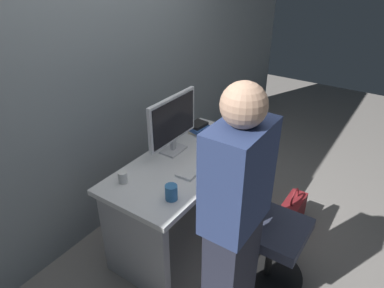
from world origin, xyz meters
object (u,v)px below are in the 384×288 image
object	(u,v)px
office_chair	(265,230)
handbag	(292,212)
monitor	(173,121)
cup_by_monitor	(123,177)
mouse	(220,148)
cup_near_keyboard	(171,192)
person_at_desk	(235,222)
book_stack	(198,127)
desk	(187,184)
keyboard	(198,164)

from	to	relation	value
office_chair	handbag	size ratio (longest dim) A/B	2.49
monitor	cup_by_monitor	size ratio (longest dim) A/B	6.68
cup_by_monitor	mouse	bearing A→B (deg)	-23.11
mouse	cup_near_keyboard	size ratio (longest dim) A/B	0.96
cup_near_keyboard	monitor	bearing A→B (deg)	35.55
office_chair	handbag	world-z (taller)	office_chair
person_at_desk	handbag	xyz separation A→B (m)	(1.12, -0.02, -0.70)
cup_by_monitor	handbag	bearing A→B (deg)	-38.98
office_chair	cup_near_keyboard	xyz separation A→B (m)	(-0.41, 0.50, 0.37)
office_chair	cup_near_keyboard	size ratio (longest dim) A/B	9.07
person_at_desk	book_stack	bearing A→B (deg)	42.10
office_chair	handbag	xyz separation A→B (m)	(0.64, -0.00, -0.29)
mouse	book_stack	xyz separation A→B (m)	(0.17, 0.31, 0.02)
person_at_desk	book_stack	distance (m)	1.28
person_at_desk	mouse	distance (m)	0.96
cup_by_monitor	person_at_desk	bearing A→B (deg)	-91.77
monitor	cup_near_keyboard	size ratio (longest dim) A/B	5.21
book_stack	mouse	bearing A→B (deg)	-117.96
desk	keyboard	bearing A→B (deg)	-98.08
cup_near_keyboard	handbag	world-z (taller)	cup_near_keyboard
mouse	handbag	world-z (taller)	mouse
handbag	person_at_desk	bearing A→B (deg)	179.10
cup_by_monitor	monitor	bearing A→B (deg)	-3.14
keyboard	mouse	bearing A→B (deg)	-6.16
mouse	cup_near_keyboard	world-z (taller)	cup_near_keyboard
desk	office_chair	distance (m)	0.70
cup_near_keyboard	office_chair	bearing A→B (deg)	-50.53
keyboard	cup_near_keyboard	xyz separation A→B (m)	(-0.43, -0.08, 0.04)
mouse	office_chair	bearing A→B (deg)	-118.74
desk	monitor	bearing A→B (deg)	72.56
handbag	cup_by_monitor	bearing A→B (deg)	141.02
office_chair	book_stack	world-z (taller)	office_chair
office_chair	mouse	distance (m)	0.72
keyboard	handbag	distance (m)	1.05
monitor	cup_by_monitor	distance (m)	0.58
cup_near_keyboard	cup_by_monitor	bearing A→B (deg)	95.67
person_at_desk	mouse	world-z (taller)	person_at_desk
monitor	book_stack	bearing A→B (deg)	3.16
monitor	office_chair	bearing A→B (deg)	-95.74
desk	cup_by_monitor	world-z (taller)	cup_by_monitor
office_chair	cup_by_monitor	size ratio (longest dim) A/B	11.63
monitor	mouse	xyz separation A→B (m)	(0.22, -0.29, -0.24)
desk	mouse	size ratio (longest dim) A/B	13.77
desk	mouse	world-z (taller)	mouse
book_stack	office_chair	bearing A→B (deg)	-118.46
cup_near_keyboard	book_stack	distance (m)	0.96
desk	cup_by_monitor	distance (m)	0.59
person_at_desk	book_stack	xyz separation A→B (m)	(0.95, 0.86, -0.06)
office_chair	cup_by_monitor	bearing A→B (deg)	116.95
handbag	keyboard	bearing A→B (deg)	137.18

